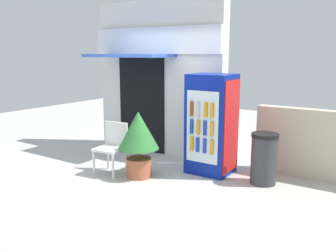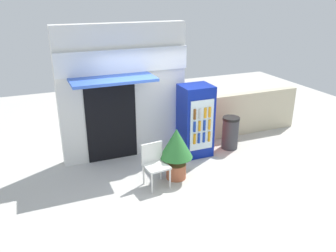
{
  "view_description": "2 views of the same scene",
  "coord_description": "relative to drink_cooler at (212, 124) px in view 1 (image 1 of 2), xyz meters",
  "views": [
    {
      "loc": [
        3.66,
        -4.44,
        2.05
      ],
      "look_at": [
        0.36,
        0.48,
        0.85
      ],
      "focal_mm": 38.6,
      "sensor_mm": 36.0,
      "label": 1
    },
    {
      "loc": [
        -2.55,
        -5.73,
        3.68
      ],
      "look_at": [
        0.0,
        0.48,
        1.04
      ],
      "focal_mm": 36.71,
      "sensor_mm": 36.0,
      "label": 2
    }
  ],
  "objects": [
    {
      "name": "ground",
      "position": [
        -0.92,
        -0.99,
        -0.85
      ],
      "size": [
        16.0,
        16.0,
        0.0
      ],
      "primitive_type": "plane",
      "color": "beige"
    },
    {
      "name": "storefront_building",
      "position": [
        -1.56,
        0.61,
        0.72
      ],
      "size": [
        2.93,
        1.08,
        3.06
      ],
      "color": "silver",
      "rests_on": "ground"
    },
    {
      "name": "drink_cooler",
      "position": [
        0.0,
        0.0,
        0.0
      ],
      "size": [
        0.74,
        0.69,
        1.7
      ],
      "color": "navy",
      "rests_on": "ground"
    },
    {
      "name": "plastic_chair",
      "position": [
        -1.39,
        -0.96,
        -0.34
      ],
      "size": [
        0.5,
        0.49,
        0.88
      ],
      "color": "silver",
      "rests_on": "ground"
    },
    {
      "name": "potted_plant_near_shop",
      "position": [
        -0.89,
        -0.89,
        -0.15
      ],
      "size": [
        0.68,
        0.68,
        1.11
      ],
      "color": "#AD5B3D",
      "rests_on": "ground"
    },
    {
      "name": "trash_bin",
      "position": [
        0.95,
        -0.04,
        -0.44
      ],
      "size": [
        0.42,
        0.42,
        0.82
      ],
      "color": "#38383D",
      "rests_on": "ground"
    }
  ]
}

